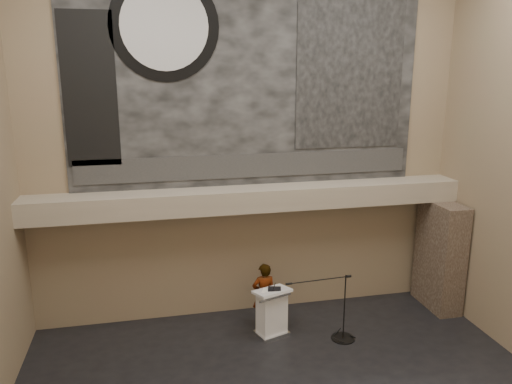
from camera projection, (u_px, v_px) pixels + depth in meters
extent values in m
cube|color=#8D7359|center=(249.00, 139.00, 11.46)|extent=(10.00, 0.02, 8.50)
cube|color=#8D7359|center=(455.00, 280.00, 3.88)|extent=(10.00, 0.02, 8.50)
cube|color=gray|center=(252.00, 198.00, 11.39)|extent=(10.00, 0.80, 0.50)
cylinder|color=#B2893D|center=(182.00, 215.00, 11.08)|extent=(0.04, 0.04, 0.06)
cylinder|color=#B2893D|center=(331.00, 206.00, 11.81)|extent=(0.04, 0.04, 0.06)
cube|color=black|center=(249.00, 75.00, 11.08)|extent=(8.00, 0.05, 5.00)
cube|color=#2B2B2B|center=(249.00, 166.00, 11.54)|extent=(7.76, 0.02, 0.55)
cylinder|color=black|center=(165.00, 26.00, 10.42)|extent=(2.30, 0.02, 2.30)
cylinder|color=silver|center=(165.00, 26.00, 10.40)|extent=(1.84, 0.02, 1.84)
cube|color=black|center=(351.00, 70.00, 11.51)|extent=(2.60, 0.02, 3.60)
cube|color=black|center=(90.00, 90.00, 10.40)|extent=(1.10, 0.02, 3.20)
cube|color=#413228|center=(440.00, 255.00, 12.33)|extent=(0.60, 1.40, 2.70)
cube|color=silver|center=(272.00, 333.00, 11.25)|extent=(0.81, 0.71, 0.08)
cube|color=white|center=(272.00, 312.00, 11.12)|extent=(0.70, 0.58, 0.96)
cube|color=white|center=(272.00, 291.00, 10.98)|extent=(0.89, 0.75, 0.13)
cube|color=black|center=(274.00, 289.00, 10.97)|extent=(0.33, 0.29, 0.04)
cube|color=white|center=(267.00, 291.00, 10.94)|extent=(0.28, 0.32, 0.00)
imported|color=white|center=(264.00, 295.00, 11.49)|extent=(0.57, 0.39, 1.53)
cylinder|color=black|center=(343.00, 338.00, 11.08)|extent=(0.52, 0.52, 0.02)
cylinder|color=black|center=(344.00, 307.00, 10.90)|extent=(0.03, 0.03, 1.52)
cylinder|color=black|center=(318.00, 280.00, 10.55)|extent=(1.45, 0.12, 0.02)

